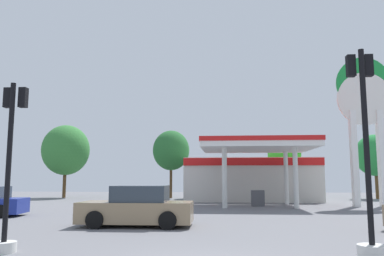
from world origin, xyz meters
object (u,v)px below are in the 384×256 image
station_pole_sign (365,112)px  traffic_signal_0 (368,184)px  tree_0 (66,150)px  tree_1 (171,150)px  car_2 (137,208)px  tree_3 (375,155)px  tree_2 (284,155)px  traffic_signal_1 (9,182)px

station_pole_sign → traffic_signal_0: bearing=-110.0°
tree_0 → tree_1: tree_0 is taller
car_2 → tree_0: 24.96m
tree_0 → tree_1: (10.59, 0.38, -0.07)m
tree_0 → traffic_signal_0: bearing=-54.9°
tree_3 → tree_2: bearing=-173.4°
tree_3 → traffic_signal_0: bearing=-111.2°
traffic_signal_1 → tree_1: 27.68m
traffic_signal_1 → traffic_signal_0: bearing=-1.5°
car_2 → traffic_signal_1: size_ratio=1.00×
station_pole_sign → tree_3: size_ratio=1.74×
station_pole_sign → tree_3: (4.35, 10.12, -2.51)m
station_pole_sign → car_2: bearing=-139.0°
station_pole_sign → traffic_signal_1: station_pole_sign is taller
tree_1 → tree_3: 19.53m
station_pole_sign → tree_3: bearing=66.7°
traffic_signal_1 → tree_1: size_ratio=0.70×
tree_0 → tree_2: size_ratio=1.25×
traffic_signal_1 → tree_3: (20.26, 27.67, 2.21)m
tree_1 → tree_2: 10.92m
traffic_signal_1 → tree_0: bearing=109.9°
station_pole_sign → tree_0: bearing=159.5°
station_pole_sign → traffic_signal_1: bearing=-132.2°
tree_2 → tree_3: 8.70m
tree_2 → tree_3: bearing=6.6°
tree_3 → tree_1: bearing=-179.6°
tree_2 → car_2: bearing=-114.0°
tree_1 → traffic_signal_0: bearing=-72.6°
car_2 → station_pole_sign: bearing=41.0°
traffic_signal_0 → tree_2: (2.18, 26.92, 2.30)m
traffic_signal_1 → tree_0: (-9.85, 27.16, 2.84)m
traffic_signal_0 → tree_0: bearing=125.1°
station_pole_sign → tree_3: station_pole_sign is taller
car_2 → tree_0: size_ratio=0.64×
station_pole_sign → traffic_signal_0: (-6.47, -17.79, -4.76)m
traffic_signal_0 → tree_2: size_ratio=0.91×
car_2 → tree_2: 23.18m
station_pole_sign → tree_0: station_pole_sign is taller
traffic_signal_1 → tree_3: tree_3 is taller
traffic_signal_0 → station_pole_sign: bearing=70.0°
tree_0 → station_pole_sign: bearing=-20.5°
traffic_signal_0 → tree_3: tree_3 is taller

